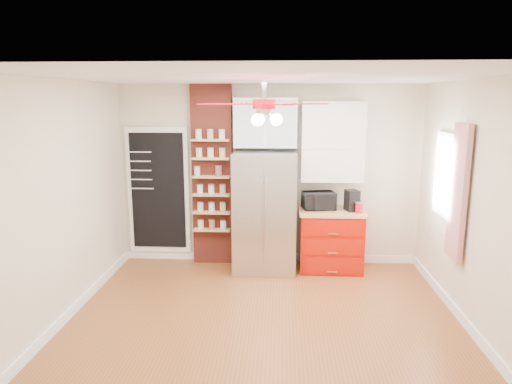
# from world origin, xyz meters

# --- Properties ---
(floor) EXTENTS (4.50, 4.50, 0.00)m
(floor) POSITION_xyz_m (0.00, 0.00, 0.00)
(floor) COLOR brown
(floor) RESTS_ON ground
(ceiling) EXTENTS (4.50, 4.50, 0.00)m
(ceiling) POSITION_xyz_m (0.00, 0.00, 2.70)
(ceiling) COLOR white
(ceiling) RESTS_ON wall_back
(wall_back) EXTENTS (4.50, 0.02, 2.70)m
(wall_back) POSITION_xyz_m (0.00, 2.00, 1.35)
(wall_back) COLOR beige
(wall_back) RESTS_ON floor
(wall_front) EXTENTS (4.50, 0.02, 2.70)m
(wall_front) POSITION_xyz_m (0.00, -2.00, 1.35)
(wall_front) COLOR beige
(wall_front) RESTS_ON floor
(wall_left) EXTENTS (0.02, 4.00, 2.70)m
(wall_left) POSITION_xyz_m (-2.25, 0.00, 1.35)
(wall_left) COLOR beige
(wall_left) RESTS_ON floor
(wall_right) EXTENTS (0.02, 4.00, 2.70)m
(wall_right) POSITION_xyz_m (2.25, 0.00, 1.35)
(wall_right) COLOR beige
(wall_right) RESTS_ON floor
(chalkboard) EXTENTS (0.95, 0.05, 1.95)m
(chalkboard) POSITION_xyz_m (-1.70, 1.96, 1.10)
(chalkboard) COLOR white
(chalkboard) RESTS_ON wall_back
(brick_pillar) EXTENTS (0.60, 0.16, 2.70)m
(brick_pillar) POSITION_xyz_m (-0.85, 1.92, 1.35)
(brick_pillar) COLOR maroon
(brick_pillar) RESTS_ON floor
(fridge) EXTENTS (0.90, 0.70, 1.75)m
(fridge) POSITION_xyz_m (-0.05, 1.63, 0.88)
(fridge) COLOR #A7A6AB
(fridge) RESTS_ON floor
(upper_glass_cabinet) EXTENTS (0.90, 0.35, 0.70)m
(upper_glass_cabinet) POSITION_xyz_m (-0.05, 1.82, 2.15)
(upper_glass_cabinet) COLOR white
(upper_glass_cabinet) RESTS_ON wall_back
(red_cabinet) EXTENTS (0.94, 0.64, 0.90)m
(red_cabinet) POSITION_xyz_m (0.92, 1.68, 0.45)
(red_cabinet) COLOR #B00F03
(red_cabinet) RESTS_ON floor
(upper_shelf_unit) EXTENTS (0.90, 0.30, 1.15)m
(upper_shelf_unit) POSITION_xyz_m (0.92, 1.85, 1.88)
(upper_shelf_unit) COLOR white
(upper_shelf_unit) RESTS_ON wall_back
(window) EXTENTS (0.04, 0.75, 1.05)m
(window) POSITION_xyz_m (2.23, 0.90, 1.55)
(window) COLOR white
(window) RESTS_ON wall_right
(curtain) EXTENTS (0.06, 0.40, 1.55)m
(curtain) POSITION_xyz_m (2.18, 0.35, 1.45)
(curtain) COLOR red
(curtain) RESTS_ON wall_right
(ceiling_fan) EXTENTS (1.40, 1.40, 0.44)m
(ceiling_fan) POSITION_xyz_m (0.00, 0.00, 2.42)
(ceiling_fan) COLOR silver
(ceiling_fan) RESTS_ON ceiling
(toaster_oven) EXTENTS (0.51, 0.39, 0.25)m
(toaster_oven) POSITION_xyz_m (0.73, 1.74, 1.03)
(toaster_oven) COLOR black
(toaster_oven) RESTS_ON red_cabinet
(coffee_maker) EXTENTS (0.22, 0.25, 0.30)m
(coffee_maker) POSITION_xyz_m (1.20, 1.67, 1.05)
(coffee_maker) COLOR black
(coffee_maker) RESTS_ON red_cabinet
(canister_left) EXTENTS (0.12, 0.12, 0.14)m
(canister_left) POSITION_xyz_m (1.29, 1.55, 0.97)
(canister_left) COLOR red
(canister_left) RESTS_ON red_cabinet
(canister_right) EXTENTS (0.13, 0.13, 0.15)m
(canister_right) POSITION_xyz_m (1.28, 1.74, 0.97)
(canister_right) COLOR #B50A0E
(canister_right) RESTS_ON red_cabinet
(pantry_jar_oats) EXTENTS (0.11, 0.11, 0.14)m
(pantry_jar_oats) POSITION_xyz_m (-1.05, 1.75, 1.44)
(pantry_jar_oats) COLOR #C2AC94
(pantry_jar_oats) RESTS_ON brick_pillar
(pantry_jar_beans) EXTENTS (0.11, 0.11, 0.13)m
(pantry_jar_beans) POSITION_xyz_m (-0.74, 1.80, 1.44)
(pantry_jar_beans) COLOR brown
(pantry_jar_beans) RESTS_ON brick_pillar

